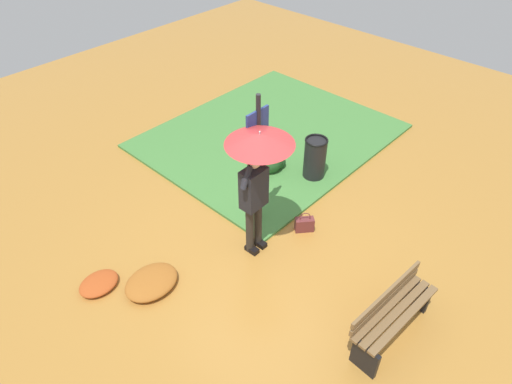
{
  "coord_description": "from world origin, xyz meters",
  "views": [
    {
      "loc": [
        -3.67,
        -3.27,
        5.2
      ],
      "look_at": [
        0.2,
        0.33,
        0.85
      ],
      "focal_mm": 32.06,
      "sensor_mm": 36.0,
      "label": 1
    }
  ],
  "objects": [
    {
      "name": "grass_verge",
      "position": [
        2.49,
        2.08,
        0.03
      ],
      "size": [
        4.8,
        4.0,
        0.05
      ],
      "color": "#47843D",
      "rests_on": "ground_plane"
    },
    {
      "name": "park_bench",
      "position": [
        0.0,
        -2.17,
        0.4
      ],
      "size": [
        1.4,
        0.45,
        0.75
      ],
      "color": "black",
      "rests_on": "ground_plane"
    },
    {
      "name": "leaf_pile_near_person",
      "position": [
        -2.13,
        1.23,
        0.06
      ],
      "size": [
        0.57,
        0.46,
        0.13
      ],
      "color": "#B74C1E",
      "rests_on": "ground_plane"
    },
    {
      "name": "trash_bin",
      "position": [
        2.0,
        0.56,
        0.42
      ],
      "size": [
        0.42,
        0.42,
        0.83
      ],
      "color": "black",
      "rests_on": "ground_plane"
    },
    {
      "name": "handbag",
      "position": [
        0.77,
        -0.19,
        0.13
      ],
      "size": [
        0.32,
        0.3,
        0.37
      ],
      "color": "brown",
      "rests_on": "ground_plane"
    },
    {
      "name": "ground_plane",
      "position": [
        0.0,
        0.0,
        0.0
      ],
      "size": [
        18.0,
        18.0,
        0.0
      ],
      "primitive_type": "plane",
      "color": "#B27A33"
    },
    {
      "name": "person_with_umbrella",
      "position": [
        0.02,
        0.15,
        1.55
      ],
      "size": [
        0.96,
        0.96,
        2.04
      ],
      "color": "#2D2823",
      "rests_on": "ground_plane"
    },
    {
      "name": "info_sign_post",
      "position": [
        0.45,
        0.54,
        1.44
      ],
      "size": [
        0.44,
        0.07,
        2.3
      ],
      "color": "black",
      "rests_on": "ground_plane"
    },
    {
      "name": "leaf_pile_by_bench",
      "position": [
        -1.61,
        0.68,
        0.09
      ],
      "size": [
        0.79,
        0.63,
        0.17
      ],
      "color": "#A86023",
      "rests_on": "ground_plane"
    },
    {
      "name": "shrub_cluster",
      "position": [
        1.62,
        1.29,
        0.22
      ],
      "size": [
        0.57,
        0.52,
        0.47
      ],
      "color": "#285628",
      "rests_on": "ground_plane"
    }
  ]
}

